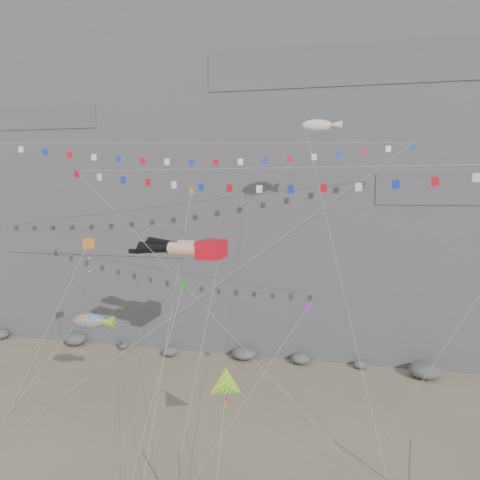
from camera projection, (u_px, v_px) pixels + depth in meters
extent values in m
plane|color=gray|center=(194.00, 444.00, 33.33)|extent=(120.00, 120.00, 0.00)
cube|color=slate|center=(268.00, 135.00, 61.53)|extent=(80.00, 28.00, 50.00)
cylinder|color=gray|center=(410.00, 467.00, 27.52)|extent=(0.12, 0.12, 3.60)
cube|color=red|center=(211.00, 249.00, 35.99)|extent=(2.09, 2.63, 1.41)
cylinder|color=#DFA88B|center=(184.00, 249.00, 36.10)|extent=(2.52, 1.41, 1.04)
sphere|color=black|center=(170.00, 248.00, 36.55)|extent=(0.95, 0.95, 0.95)
cone|color=black|center=(155.00, 248.00, 37.08)|extent=(2.95, 1.31, 0.97)
cube|color=black|center=(135.00, 251.00, 37.82)|extent=(0.97, 0.55, 0.35)
cylinder|color=#DFA88B|center=(192.00, 247.00, 37.40)|extent=(2.52, 1.41, 1.04)
sphere|color=black|center=(179.00, 246.00, 37.84)|extent=(0.95, 0.95, 0.95)
cone|color=black|center=(164.00, 244.00, 38.35)|extent=(2.96, 1.32, 1.04)
cube|color=black|center=(144.00, 244.00, 39.07)|extent=(0.97, 0.55, 0.35)
cylinder|color=gray|center=(193.00, 365.00, 30.33)|extent=(0.03, 0.03, 18.69)
cylinder|color=gray|center=(108.00, 279.00, 36.48)|extent=(0.03, 0.03, 28.34)
cylinder|color=gray|center=(316.00, 314.00, 31.20)|extent=(0.03, 0.03, 20.82)
cube|color=gray|center=(361.00, 473.00, 29.81)|extent=(0.16, 0.16, 0.10)
cylinder|color=gray|center=(43.00, 339.00, 34.73)|extent=(0.03, 0.03, 15.67)
cylinder|color=gray|center=(40.00, 379.00, 34.73)|extent=(0.03, 0.03, 10.81)
cylinder|color=gray|center=(220.00, 447.00, 28.06)|extent=(0.03, 0.03, 7.69)
cylinder|color=gray|center=(347.00, 278.00, 33.81)|extent=(0.03, 0.03, 27.01)
cylinder|color=gray|center=(171.00, 311.00, 34.97)|extent=(0.03, 0.03, 22.91)
cylinder|color=gray|center=(254.00, 389.00, 31.30)|extent=(0.03, 0.03, 14.39)
cylinder|color=gray|center=(157.00, 385.00, 30.06)|extent=(0.03, 0.03, 14.86)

